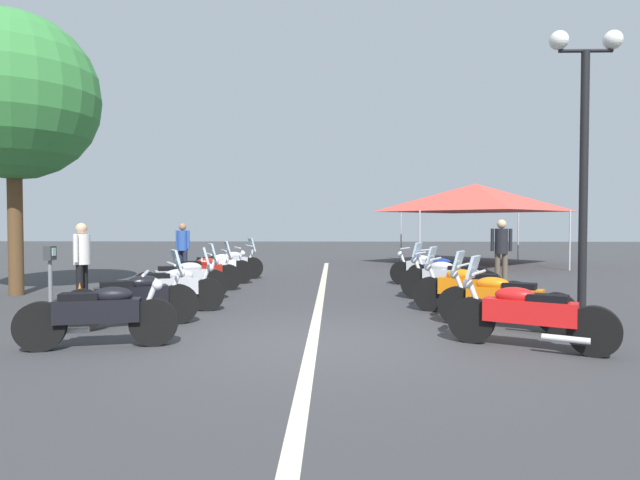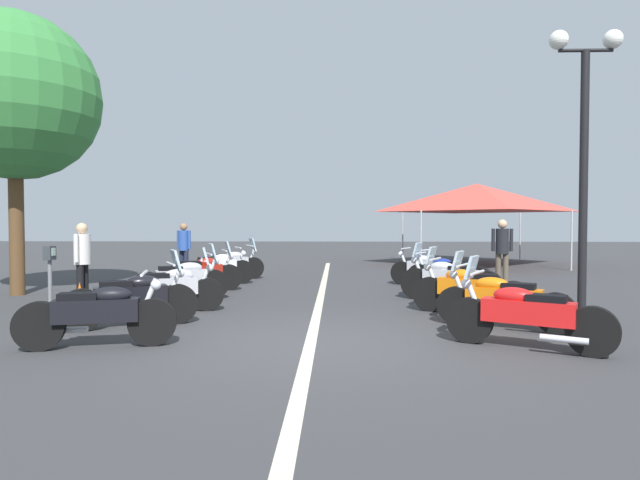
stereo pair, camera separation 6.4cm
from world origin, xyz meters
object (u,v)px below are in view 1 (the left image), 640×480
(motorcycle_left_row_0, at_px, (100,314))
(traffic_cone_0, at_px, (80,301))
(motorcycle_left_row_1, at_px, (134,298))
(motorcycle_left_row_6, at_px, (229,264))
(bystander_2, at_px, (183,246))
(motorcycle_right_row_3, at_px, (449,279))
(motorcycle_left_row_4, at_px, (201,272))
(motorcycle_right_row_1, at_px, (502,299))
(motorcycle_left_row_3, at_px, (182,279))
(roadside_tree_0, at_px, (13,97))
(motorcycle_left_row_5, at_px, (216,268))
(motorcycle_right_row_2, at_px, (469,288))
(street_lamp_twin_globe, at_px, (585,123))
(motorcycle_left_row_2, at_px, (171,287))
(event_tent, at_px, (475,198))
(motorcycle_right_row_0, at_px, (527,314))
(bystander_0, at_px, (501,247))
(parking_meter, at_px, (50,271))
(motorcycle_right_row_4, at_px, (448,274))
(bystander_1, at_px, (82,257))
(motorcycle_right_row_5, at_px, (427,269))

(motorcycle_left_row_0, xyz_separation_m, traffic_cone_0, (2.26, 1.35, -0.16))
(motorcycle_left_row_1, distance_m, motorcycle_left_row_6, 7.08)
(bystander_2, bearing_deg, motorcycle_right_row_3, 82.47)
(motorcycle_left_row_4, relative_size, motorcycle_right_row_1, 1.00)
(motorcycle_left_row_3, relative_size, roadside_tree_0, 0.30)
(motorcycle_left_row_5, height_order, motorcycle_right_row_2, motorcycle_right_row_2)
(motorcycle_left_row_0, height_order, motorcycle_right_row_2, motorcycle_right_row_2)
(motorcycle_left_row_1, height_order, street_lamp_twin_globe, street_lamp_twin_globe)
(motorcycle_left_row_2, height_order, event_tent, event_tent)
(motorcycle_left_row_1, relative_size, motorcycle_left_row_5, 0.99)
(traffic_cone_0, bearing_deg, motorcycle_right_row_1, -96.26)
(motorcycle_right_row_0, bearing_deg, bystander_0, -75.53)
(motorcycle_right_row_1, relative_size, motorcycle_right_row_3, 0.96)
(bystander_0, bearing_deg, motorcycle_right_row_1, 176.21)
(bystander_0, bearing_deg, parking_meter, 135.97)
(motorcycle_left_row_4, bearing_deg, motorcycle_right_row_0, -67.02)
(motorcycle_right_row_4, bearing_deg, motorcycle_left_row_0, 80.78)
(motorcycle_left_row_6, bearing_deg, traffic_cone_0, -128.65)
(traffic_cone_0, bearing_deg, motorcycle_right_row_0, -107.14)
(motorcycle_left_row_1, xyz_separation_m, motorcycle_left_row_4, (4.42, 0.04, -0.01))
(street_lamp_twin_globe, bearing_deg, motorcycle_right_row_0, 141.99)
(traffic_cone_0, bearing_deg, motorcycle_right_row_3, -72.86)
(motorcycle_left_row_1, relative_size, motorcycle_right_row_1, 1.00)
(parking_meter, xyz_separation_m, bystander_1, (2.38, 0.64, 0.07))
(motorcycle_right_row_0, bearing_deg, bystander_2, -22.66)
(traffic_cone_0, bearing_deg, motorcycle_right_row_4, -64.59)
(bystander_2, bearing_deg, motorcycle_left_row_3, 42.65)
(bystander_2, xyz_separation_m, event_tent, (5.18, -10.17, 1.69))
(motorcycle_left_row_1, bearing_deg, motorcycle_right_row_0, -40.26)
(motorcycle_left_row_3, height_order, motorcycle_left_row_5, motorcycle_left_row_3)
(motorcycle_left_row_4, bearing_deg, parking_meter, -127.23)
(motorcycle_left_row_0, xyz_separation_m, motorcycle_left_row_3, (4.30, 0.14, 0.01))
(motorcycle_left_row_2, height_order, bystander_0, bystander_0)
(motorcycle_left_row_4, distance_m, motorcycle_right_row_0, 8.08)
(parking_meter, height_order, bystander_2, bystander_2)
(motorcycle_right_row_2, bearing_deg, bystander_2, -15.16)
(parking_meter, xyz_separation_m, event_tent, (13.04, -10.01, 1.75))
(motorcycle_right_row_0, bearing_deg, motorcycle_left_row_0, 30.30)
(motorcycle_left_row_1, relative_size, event_tent, 0.33)
(parking_meter, distance_m, bystander_1, 2.47)
(motorcycle_left_row_1, height_order, roadside_tree_0, roadside_tree_0)
(motorcycle_right_row_0, height_order, parking_meter, parking_meter)
(roadside_tree_0, bearing_deg, motorcycle_left_row_2, -117.20)
(motorcycle_left_row_4, xyz_separation_m, bystander_2, (3.33, 1.39, 0.49))
(motorcycle_left_row_6, relative_size, parking_meter, 1.53)
(motorcycle_left_row_6, xyz_separation_m, bystander_2, (0.68, 1.53, 0.49))
(motorcycle_left_row_4, height_order, motorcycle_right_row_0, motorcycle_left_row_4)
(motorcycle_right_row_2, distance_m, motorcycle_right_row_5, 4.29)
(motorcycle_right_row_0, bearing_deg, motorcycle_left_row_6, -27.12)
(roadside_tree_0, bearing_deg, motorcycle_left_row_5, -62.02)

